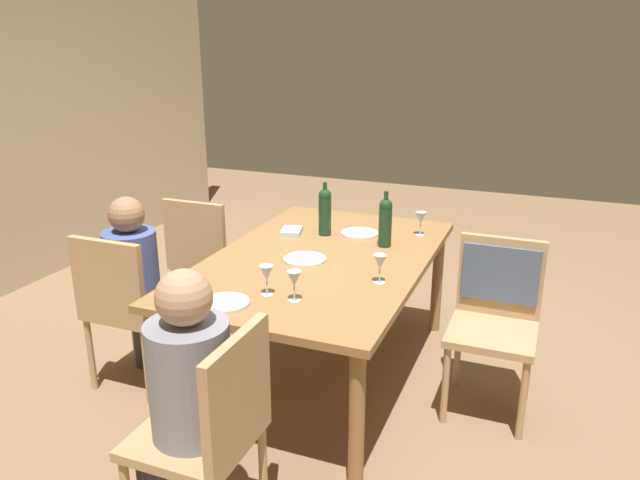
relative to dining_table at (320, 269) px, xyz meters
The scene contains 19 objects.
ground_plane 0.68m from the dining_table, ahead, with size 10.00×10.00×0.00m, color #846647.
dining_table is the anchor object (origin of this frame).
chair_left_end 1.32m from the dining_table, behind, with size 0.44×0.44×0.92m.
chair_far_left 1.09m from the dining_table, 117.74° to the left, with size 0.44×0.44×0.92m.
chair_near 0.97m from the dining_table, 82.63° to the right, with size 0.46×0.44×0.92m.
chair_far_right 1.02m from the dining_table, 71.04° to the left, with size 0.44×0.44×0.92m.
person_woman_host 1.30m from the dining_table, behind, with size 0.31×0.36×1.14m.
person_man_bearded 1.03m from the dining_table, 112.19° to the left, with size 0.34×0.29×1.10m.
wine_bottle_tall_green 0.48m from the dining_table, 41.90° to the right, with size 0.08×0.08×0.33m.
wine_bottle_dark_red 0.47m from the dining_table, 17.45° to the left, with size 0.08×0.08×0.33m.
wine_glass_near_left 0.63m from the dining_table, 169.59° to the right, with size 0.07×0.07×0.15m.
wine_glass_centre 0.75m from the dining_table, 35.99° to the right, with size 0.07×0.07×0.15m.
wine_glass_near_right 0.51m from the dining_table, 120.23° to the right, with size 0.07×0.07×0.15m.
wine_glass_far 0.61m from the dining_table, behind, with size 0.07×0.07×0.15m.
dinner_plate_host 0.77m from the dining_table, 167.15° to the left, with size 0.22×0.22×0.01m, color silver.
dinner_plate_guest_left 0.13m from the dining_table, 144.22° to the left, with size 0.24×0.24×0.01m, color silver.
dinner_plate_guest_right 0.48m from the dining_table, ahead, with size 0.23×0.23×0.01m, color silver.
folded_napkin 0.47m from the dining_table, 44.21° to the left, with size 0.16×0.12×0.03m, color #ADC6D6.
handbag 1.35m from the dining_table, 51.32° to the left, with size 0.28×0.12×0.22m, color brown.
Camera 1 is at (-2.97, -1.18, 1.92)m, focal length 34.39 mm.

